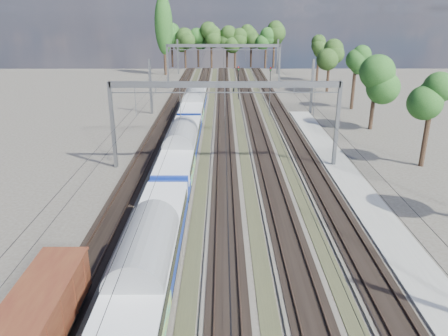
{
  "coord_description": "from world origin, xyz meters",
  "views": [
    {
      "loc": [
        -0.27,
        -13.46,
        15.8
      ],
      "look_at": [
        -0.12,
        21.99,
        2.8
      ],
      "focal_mm": 35.0,
      "sensor_mm": 36.0,
      "label": 1
    }
  ],
  "objects_px": {
    "emu_train": "(181,145)",
    "signal_far": "(270,79)",
    "signal_near": "(238,79)",
    "worker": "(234,89)"
  },
  "relations": [
    {
      "from": "signal_near",
      "to": "emu_train",
      "type": "bearing_deg",
      "value": -116.42
    },
    {
      "from": "emu_train",
      "to": "worker",
      "type": "distance_m",
      "value": 44.13
    },
    {
      "from": "emu_train",
      "to": "signal_far",
      "type": "relative_size",
      "value": 11.37
    },
    {
      "from": "emu_train",
      "to": "worker",
      "type": "relative_size",
      "value": 36.36
    },
    {
      "from": "worker",
      "to": "signal_far",
      "type": "xyz_separation_m",
      "value": [
        6.48,
        -5.88,
        2.78
      ]
    },
    {
      "from": "signal_near",
      "to": "worker",
      "type": "bearing_deg",
      "value": 80.49
    },
    {
      "from": "emu_train",
      "to": "signal_far",
      "type": "bearing_deg",
      "value": 71.01
    },
    {
      "from": "worker",
      "to": "signal_far",
      "type": "bearing_deg",
      "value": -127.9
    },
    {
      "from": "signal_far",
      "to": "emu_train",
      "type": "bearing_deg",
      "value": -108.43
    },
    {
      "from": "worker",
      "to": "signal_near",
      "type": "height_order",
      "value": "signal_near"
    }
  ]
}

